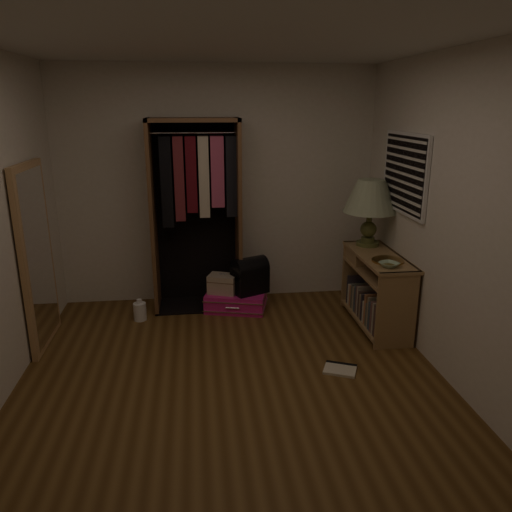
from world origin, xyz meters
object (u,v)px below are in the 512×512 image
console_bookshelf (375,288)px  pink_suitcase (236,300)px  table_lamp (371,198)px  floor_mirror (37,257)px  white_jug (140,311)px  black_bag (250,275)px  train_case (223,284)px  open_wardrobe (197,198)px

console_bookshelf → pink_suitcase: size_ratio=1.48×
table_lamp → floor_mirror: bearing=-173.7°
floor_mirror → white_jug: 1.19m
floor_mirror → pink_suitcase: 2.09m
white_jug → console_bookshelf: bearing=-8.8°
pink_suitcase → black_bag: (0.15, -0.04, 0.31)m
table_lamp → train_case: bearing=171.8°
open_wardrobe → pink_suitcase: bearing=-23.9°
console_bookshelf → black_bag: (-1.23, 0.52, 0.02)m
open_wardrobe → white_jug: bearing=-150.8°
train_case → black_bag: bearing=16.0°
console_bookshelf → white_jug: size_ratio=4.82×
console_bookshelf → table_lamp: (0.01, 0.32, 0.87)m
table_lamp → open_wardrobe: bearing=166.9°
white_jug → train_case: bearing=10.7°
pink_suitcase → train_case: size_ratio=2.10×
black_bag → table_lamp: 1.51m
console_bookshelf → pink_suitcase: bearing=157.8°
open_wardrobe → pink_suitcase: size_ratio=2.71×
pink_suitcase → white_jug: (-1.03, -0.19, -0.00)m
black_bag → white_jug: (-1.18, -0.14, -0.31)m
train_case → pink_suitcase: bearing=28.5°
floor_mirror → table_lamp: 3.29m
open_wardrobe → floor_mirror: bearing=-152.3°
floor_mirror → table_lamp: size_ratio=2.45×
train_case → white_jug: bearing=-148.8°
console_bookshelf → open_wardrobe: (-1.76, 0.74, 0.83)m
table_lamp → pink_suitcase: bearing=170.1°
black_bag → open_wardrobe: bearing=133.2°
open_wardrobe → table_lamp: bearing=-13.1°
console_bookshelf → open_wardrobe: size_ratio=0.55×
black_bag → table_lamp: (1.23, -0.20, 0.85)m
floor_mirror → white_jug: bearing=26.4°
train_case → white_jug: size_ratio=1.55×
floor_mirror → console_bookshelf: bearing=0.7°
black_bag → pink_suitcase: bearing=138.7°
open_wardrobe → black_bag: open_wardrobe is taller
console_bookshelf → table_lamp: bearing=89.1°
pink_suitcase → white_jug: size_ratio=3.25×
open_wardrobe → floor_mirror: open_wardrobe is taller
console_bookshelf → train_case: (-1.52, 0.54, -0.08)m
pink_suitcase → black_bag: size_ratio=1.74×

